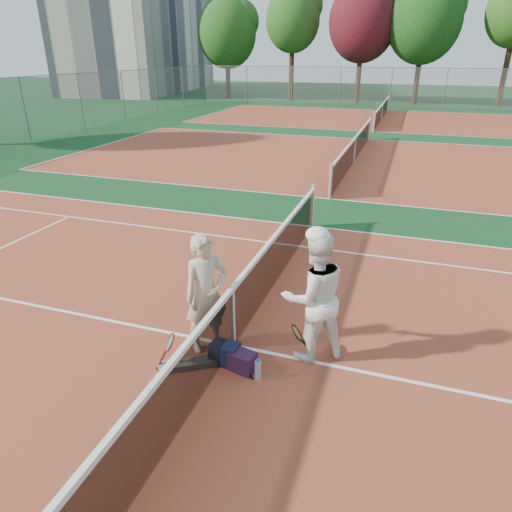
# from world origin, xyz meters

# --- Properties ---
(ground) EXTENTS (130.00, 130.00, 0.00)m
(ground) POSITION_xyz_m (0.00, 0.00, 0.00)
(ground) COLOR #0F3A1A
(ground) RESTS_ON ground
(court_main) EXTENTS (23.77, 10.97, 0.01)m
(court_main) POSITION_xyz_m (0.00, 0.00, 0.00)
(court_main) COLOR brown
(court_main) RESTS_ON ground
(court_far_a) EXTENTS (23.77, 10.97, 0.01)m
(court_far_a) POSITION_xyz_m (0.00, 13.50, 0.00)
(court_far_a) COLOR brown
(court_far_a) RESTS_ON ground
(court_far_b) EXTENTS (23.77, 10.97, 0.01)m
(court_far_b) POSITION_xyz_m (0.00, 27.00, 0.00)
(court_far_b) COLOR brown
(court_far_b) RESTS_ON ground
(net_main) EXTENTS (0.10, 10.98, 1.02)m
(net_main) POSITION_xyz_m (0.00, 0.00, 0.51)
(net_main) COLOR black
(net_main) RESTS_ON ground
(net_far_a) EXTENTS (0.10, 10.98, 1.02)m
(net_far_a) POSITION_xyz_m (0.00, 13.50, 0.51)
(net_far_a) COLOR black
(net_far_a) RESTS_ON ground
(net_far_b) EXTENTS (0.10, 10.98, 1.02)m
(net_far_b) POSITION_xyz_m (0.00, 27.00, 0.51)
(net_far_b) COLOR black
(net_far_b) RESTS_ON ground
(fence_back) EXTENTS (32.00, 0.06, 3.00)m
(fence_back) POSITION_xyz_m (0.00, 34.00, 1.50)
(fence_back) COLOR slate
(fence_back) RESTS_ON ground
(apartment_block) EXTENTS (12.96, 23.18, 15.00)m
(apartment_block) POSITION_xyz_m (-28.00, 44.00, 7.50)
(apartment_block) COLOR beige
(apartment_block) RESTS_ON ground
(player_a) EXTENTS (0.76, 0.78, 1.81)m
(player_a) POSITION_xyz_m (-0.35, -0.13, 0.91)
(player_a) COLOR #BBA991
(player_a) RESTS_ON ground
(player_b) EXTENTS (1.19, 1.14, 1.94)m
(player_b) POSITION_xyz_m (1.16, 0.17, 0.97)
(player_b) COLOR white
(player_b) RESTS_ON ground
(racket_red) EXTENTS (0.40, 0.39, 0.55)m
(racket_red) POSITION_xyz_m (-0.64, -0.77, 0.27)
(racket_red) COLOR maroon
(racket_red) RESTS_ON ground
(racket_black_held) EXTENTS (0.41, 0.35, 0.52)m
(racket_black_held) POSITION_xyz_m (0.96, 0.07, 0.26)
(racket_black_held) COLOR black
(racket_black_held) RESTS_ON ground
(racket_spare) EXTENTS (0.57, 0.64, 0.03)m
(racket_spare) POSITION_xyz_m (0.26, -0.27, 0.01)
(racket_spare) COLOR black
(racket_spare) RESTS_ON ground
(sports_bag_navy) EXTENTS (0.41, 0.29, 0.31)m
(sports_bag_navy) POSITION_xyz_m (0.03, -0.41, 0.16)
(sports_bag_navy) COLOR black
(sports_bag_navy) RESTS_ON ground
(sports_bag_purple) EXTENTS (0.41, 0.32, 0.29)m
(sports_bag_purple) POSITION_xyz_m (0.33, -0.49, 0.15)
(sports_bag_purple) COLOR #26112D
(sports_bag_purple) RESTS_ON ground
(net_cover_canvas) EXTENTS (0.87, 0.65, 0.09)m
(net_cover_canvas) POSITION_xyz_m (-0.41, -0.66, 0.05)
(net_cover_canvas) COLOR #635D59
(net_cover_canvas) RESTS_ON ground
(water_bottle) EXTENTS (0.09, 0.09, 0.30)m
(water_bottle) POSITION_xyz_m (0.60, -0.62, 0.15)
(water_bottle) COLOR #C9E5FF
(water_bottle) RESTS_ON ground
(tree_back_0) EXTENTS (5.41, 5.41, 8.82)m
(tree_back_0) POSITION_xyz_m (-15.37, 38.07, 5.70)
(tree_back_0) COLOR #382314
(tree_back_0) RESTS_ON ground
(tree_back_1) EXTENTS (4.70, 4.70, 9.36)m
(tree_back_1) POSITION_xyz_m (-9.10, 37.87, 6.62)
(tree_back_1) COLOR #382314
(tree_back_1) RESTS_ON ground
(tree_back_maroon) EXTENTS (5.66, 5.66, 9.68)m
(tree_back_maroon) POSITION_xyz_m (-3.03, 37.67, 6.41)
(tree_back_maroon) COLOR #382314
(tree_back_maroon) RESTS_ON ground
(tree_back_3) EXTENTS (5.81, 5.81, 9.76)m
(tree_back_3) POSITION_xyz_m (1.82, 37.66, 6.40)
(tree_back_3) COLOR #382314
(tree_back_3) RESTS_ON ground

